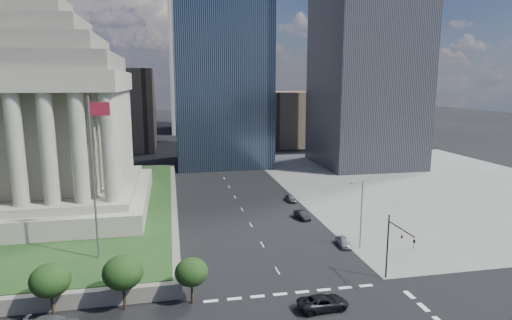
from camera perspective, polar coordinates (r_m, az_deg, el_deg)
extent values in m
plane|color=black|center=(131.91, -5.68, 0.01)|extent=(500.00, 500.00, 0.00)
cube|color=slate|center=(109.29, 21.45, -2.81)|extent=(68.00, 90.00, 0.03)
cylinder|color=slate|center=(55.23, -20.86, -2.48)|extent=(0.24, 0.24, 20.00)
cube|color=maroon|center=(53.89, -20.18, 6.40)|extent=(2.40, 0.05, 1.60)
cube|color=black|center=(125.21, -4.76, 13.27)|extent=(26.00, 26.00, 60.00)
cube|color=brown|center=(165.88, 4.31, 5.63)|extent=(20.00, 30.00, 20.00)
cube|color=brown|center=(160.41, -17.67, 6.45)|extent=(24.00, 30.00, 28.00)
cylinder|color=black|center=(54.86, 17.12, -10.97)|extent=(0.18, 0.18, 8.00)
cylinder|color=black|center=(51.54, 18.77, -8.68)|extent=(0.14, 5.50, 0.14)
cube|color=black|center=(49.60, 20.32, -10.51)|extent=(0.30, 0.30, 1.10)
cylinder|color=slate|center=(62.94, 13.86, -7.07)|extent=(0.16, 0.16, 10.00)
cylinder|color=slate|center=(61.33, 13.29, -2.86)|extent=(1.80, 0.12, 0.12)
cube|color=slate|center=(60.98, 12.51, -3.00)|extent=(0.50, 0.22, 0.14)
imported|color=black|center=(47.75, 8.95, -18.26)|extent=(5.55, 2.81, 1.50)
imported|color=#919499|center=(64.50, 11.63, -10.62)|extent=(1.91, 4.08, 1.35)
imported|color=black|center=(75.60, 6.17, -7.30)|extent=(4.31, 2.08, 1.36)
imported|color=#4D5054|center=(86.10, 4.66, -5.09)|extent=(3.94, 1.79, 1.31)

